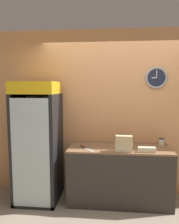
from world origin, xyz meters
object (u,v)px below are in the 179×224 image
(sandwich_stack_middle, at_px, (124,144))
(sandwich_stack_top, at_px, (124,138))
(chefs_knife, at_px, (85,148))
(sandwich_stack_bottom, at_px, (124,149))
(beverage_cooler, at_px, (39,137))
(sandwich_flat_right, at_px, (147,150))
(condiment_jar, at_px, (162,142))
(napkin_dispenser, at_px, (123,140))
(sandwich_flat_left, at_px, (124,145))

(sandwich_stack_middle, bearing_deg, sandwich_stack_top, 0.00)
(chefs_knife, bearing_deg, sandwich_stack_bottom, -11.05)
(beverage_cooler, relative_size, sandwich_stack_bottom, 7.62)
(sandwich_flat_right, bearing_deg, sandwich_stack_top, -178.77)
(sandwich_flat_right, bearing_deg, chefs_knife, 173.35)
(beverage_cooler, distance_m, sandwich_flat_right, 1.66)
(sandwich_stack_bottom, bearing_deg, sandwich_stack_top, 0.00)
(sandwich_stack_middle, bearing_deg, beverage_cooler, 171.22)
(sandwich_stack_bottom, relative_size, condiment_jar, 2.31)
(condiment_jar, distance_m, napkin_dispenser, 0.61)
(beverage_cooler, xyz_separation_m, chefs_knife, (0.75, -0.09, -0.14))
(sandwich_stack_middle, distance_m, napkin_dispenser, 0.43)
(sandwich_flat_left, height_order, chefs_knife, sandwich_flat_left)
(beverage_cooler, distance_m, sandwich_flat_left, 1.33)
(napkin_dispenser, bearing_deg, sandwich_stack_bottom, -91.28)
(sandwich_flat_left, xyz_separation_m, sandwich_flat_right, (0.31, -0.24, 0.00))
(sandwich_stack_bottom, relative_size, chefs_knife, 0.88)
(sandwich_flat_left, relative_size, condiment_jar, 2.61)
(sandwich_stack_bottom, distance_m, napkin_dispenser, 0.43)
(sandwich_flat_left, height_order, condiment_jar, condiment_jar)
(napkin_dispenser, bearing_deg, sandwich_flat_left, -89.38)
(beverage_cooler, xyz_separation_m, sandwich_stack_middle, (1.32, -0.20, -0.03))
(beverage_cooler, height_order, chefs_knife, beverage_cooler)
(sandwich_stack_top, relative_size, condiment_jar, 2.30)
(napkin_dispenser, bearing_deg, sandwich_stack_middle, -91.28)
(napkin_dispenser, bearing_deg, condiment_jar, 0.40)
(sandwich_stack_middle, relative_size, sandwich_flat_right, 1.02)
(sandwich_stack_middle, bearing_deg, sandwich_flat_left, 87.40)
(sandwich_stack_bottom, xyz_separation_m, sandwich_stack_top, (0.00, 0.00, 0.15))
(sandwich_stack_top, distance_m, condiment_jar, 0.77)
(sandwich_stack_middle, relative_size, napkin_dispenser, 2.07)
(sandwich_stack_bottom, xyz_separation_m, sandwich_flat_right, (0.32, 0.01, -0.00))
(condiment_jar, xyz_separation_m, napkin_dispenser, (-0.61, -0.00, 0.01))
(sandwich_stack_bottom, distance_m, sandwich_flat_right, 0.32)
(beverage_cooler, bearing_deg, sandwich_stack_bottom, -8.78)
(beverage_cooler, xyz_separation_m, sandwich_flat_left, (1.33, 0.05, -0.11))
(sandwich_stack_top, distance_m, chefs_knife, 0.61)
(condiment_jar, bearing_deg, beverage_cooler, -173.32)
(beverage_cooler, bearing_deg, chefs_knife, -7.04)
(sandwich_stack_middle, xyz_separation_m, napkin_dispenser, (0.01, 0.43, -0.06))
(condiment_jar, bearing_deg, chefs_knife, -165.00)
(sandwich_flat_right, relative_size, condiment_jar, 2.32)
(napkin_dispenser, bearing_deg, chefs_knife, -151.45)
(sandwich_stack_middle, height_order, chefs_knife, sandwich_stack_middle)
(beverage_cooler, distance_m, napkin_dispenser, 1.35)
(sandwich_stack_middle, xyz_separation_m, sandwich_flat_right, (0.32, 0.01, -0.08))
(napkin_dispenser, bearing_deg, sandwich_stack_top, -91.28)
(sandwich_stack_bottom, xyz_separation_m, napkin_dispenser, (0.01, 0.43, 0.02))
(beverage_cooler, bearing_deg, sandwich_flat_left, 2.05)
(sandwich_stack_bottom, bearing_deg, napkin_dispenser, 88.72)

